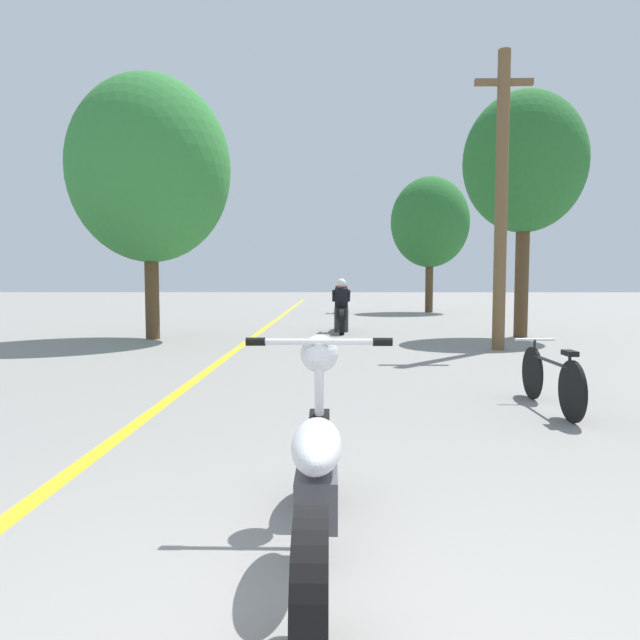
# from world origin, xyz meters

# --- Properties ---
(lane_stripe_center) EXTENTS (0.14, 48.00, 0.01)m
(lane_stripe_center) POSITION_xyz_m (-1.70, 13.03, 0.00)
(lane_stripe_center) COLOR yellow
(lane_stripe_center) RESTS_ON ground
(utility_pole) EXTENTS (1.10, 0.24, 5.71)m
(utility_pole) POSITION_xyz_m (3.43, 9.53, 2.94)
(utility_pole) COLOR brown
(utility_pole) RESTS_ON ground
(roadside_tree_right_near) EXTENTS (2.86, 2.57, 5.77)m
(roadside_tree_right_near) POSITION_xyz_m (4.70, 12.04, 4.09)
(roadside_tree_right_near) COLOR #513A23
(roadside_tree_right_near) RESTS_ON ground
(roadside_tree_right_far) EXTENTS (3.26, 2.93, 5.64)m
(roadside_tree_right_far) POSITION_xyz_m (4.29, 22.38, 3.74)
(roadside_tree_right_far) COLOR #513A23
(roadside_tree_right_far) RESTS_ON ground
(roadside_tree_left) EXTENTS (3.67, 3.30, 5.99)m
(roadside_tree_left) POSITION_xyz_m (-3.97, 11.44, 3.87)
(roadside_tree_left) COLOR #513A23
(roadside_tree_left) RESTS_ON ground
(motorcycle_foreground) EXTENTS (0.84, 2.09, 1.05)m
(motorcycle_foreground) POSITION_xyz_m (0.08, 1.09, 0.43)
(motorcycle_foreground) COLOR black
(motorcycle_foreground) RESTS_ON ground
(motorcycle_rider_lead) EXTENTS (0.50, 2.13, 1.40)m
(motorcycle_rider_lead) POSITION_xyz_m (0.43, 13.28, 0.54)
(motorcycle_rider_lead) COLOR black
(motorcycle_rider_lead) RESTS_ON ground
(motorcycle_rider_far) EXTENTS (0.50, 2.11, 1.42)m
(motorcycle_rider_far) POSITION_xyz_m (0.59, 21.67, 0.54)
(motorcycle_rider_far) COLOR black
(motorcycle_rider_far) RESTS_ON ground
(bicycle_parked) EXTENTS (0.44, 1.69, 0.71)m
(bicycle_parked) POSITION_xyz_m (2.47, 4.35, 0.33)
(bicycle_parked) COLOR black
(bicycle_parked) RESTS_ON ground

